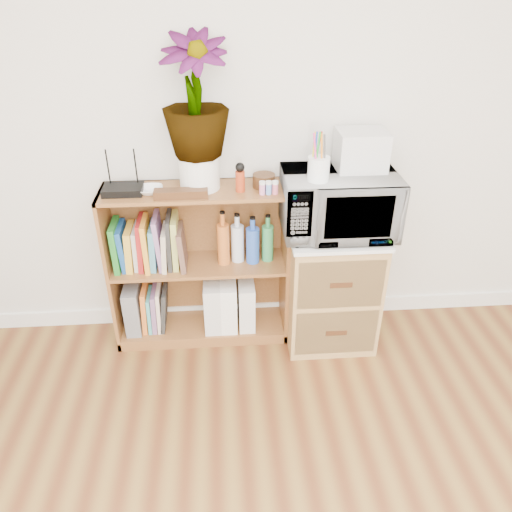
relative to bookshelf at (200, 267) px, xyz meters
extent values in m
cube|color=white|center=(0.35, 0.14, -0.42)|extent=(4.00, 0.02, 0.10)
cube|color=brown|center=(0.00, 0.00, 0.00)|extent=(1.00, 0.30, 0.95)
cube|color=#9E7542|center=(0.75, -0.08, -0.12)|extent=(0.50, 0.45, 0.70)
imported|color=white|center=(0.75, -0.08, 0.41)|extent=(0.59, 0.40, 0.33)
cylinder|color=white|center=(0.62, -0.16, 0.63)|extent=(0.11, 0.11, 0.12)
cube|color=silver|center=(0.86, -0.01, 0.67)|extent=(0.25, 0.21, 0.20)
cube|color=black|center=(-0.36, -0.02, 0.49)|extent=(0.20, 0.14, 0.04)
imported|color=white|center=(-0.22, -0.03, 0.49)|extent=(0.13, 0.13, 0.03)
cylinder|color=white|center=(0.03, 0.02, 0.56)|extent=(0.21, 0.21, 0.18)
imported|color=#337F38|center=(0.03, 0.02, 0.95)|extent=(0.33, 0.33, 0.59)
cube|color=#391C0F|center=(-0.06, -0.10, 0.50)|extent=(0.27, 0.07, 0.04)
cylinder|color=#A63214|center=(0.24, -0.04, 0.53)|extent=(0.05, 0.05, 0.11)
cylinder|color=#341B0E|center=(0.36, 0.01, 0.51)|extent=(0.12, 0.12, 0.07)
cube|color=#CD727C|center=(0.38, -0.09, 0.51)|extent=(0.12, 0.04, 0.06)
cube|color=slate|center=(-0.40, 0.00, -0.26)|extent=(0.09, 0.23, 0.29)
cube|color=silver|center=(0.06, -0.01, -0.25)|extent=(0.10, 0.24, 0.31)
cube|color=white|center=(0.16, -0.01, -0.25)|extent=(0.10, 0.24, 0.31)
cube|color=silver|center=(0.26, -0.01, -0.26)|extent=(0.09, 0.24, 0.29)
cube|color=#207926|center=(-0.44, 0.00, 0.16)|extent=(0.03, 0.20, 0.27)
cube|color=#17468D|center=(-0.41, 0.00, 0.15)|extent=(0.04, 0.20, 0.25)
cube|color=gold|center=(-0.37, 0.00, 0.14)|extent=(0.05, 0.20, 0.24)
cube|color=beige|center=(-0.34, 0.00, 0.14)|extent=(0.03, 0.20, 0.23)
cube|color=maroon|center=(-0.31, 0.00, 0.17)|extent=(0.04, 0.20, 0.29)
cube|color=orange|center=(-0.28, 0.00, 0.17)|extent=(0.03, 0.20, 0.29)
cube|color=teal|center=(-0.25, 0.00, 0.15)|extent=(0.04, 0.20, 0.25)
cube|color=#8D6395|center=(-0.21, 0.00, 0.18)|extent=(0.04, 0.20, 0.30)
cube|color=beige|center=(-0.18, 0.00, 0.14)|extent=(0.04, 0.20, 0.23)
cube|color=#282828|center=(-0.15, 0.00, 0.17)|extent=(0.03, 0.20, 0.30)
cube|color=#B4B855|center=(-0.12, 0.00, 0.17)|extent=(0.04, 0.20, 0.29)
cube|color=brown|center=(-0.09, 0.00, 0.14)|extent=(0.04, 0.20, 0.23)
cylinder|color=#CB6626|center=(0.14, 0.00, 0.18)|extent=(0.07, 0.07, 0.31)
cylinder|color=silver|center=(0.22, 0.00, 0.17)|extent=(0.07, 0.07, 0.28)
cylinder|color=blue|center=(0.30, 0.00, 0.16)|extent=(0.07, 0.07, 0.27)
cylinder|color=#369452|center=(0.39, 0.00, 0.16)|extent=(0.07, 0.07, 0.27)
cube|color=orange|center=(-0.34, 0.00, -0.27)|extent=(0.04, 0.19, 0.28)
cube|color=teal|center=(-0.31, 0.00, -0.29)|extent=(0.02, 0.19, 0.23)
cube|color=slate|center=(-0.28, 0.00, -0.28)|extent=(0.04, 0.19, 0.25)
cube|color=beige|center=(-0.25, 0.00, -0.27)|extent=(0.03, 0.19, 0.27)
cube|color=#262626|center=(-0.23, 0.00, -0.27)|extent=(0.05, 0.19, 0.27)
camera|label=1|loc=(0.14, -2.44, 1.50)|focal=35.00mm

